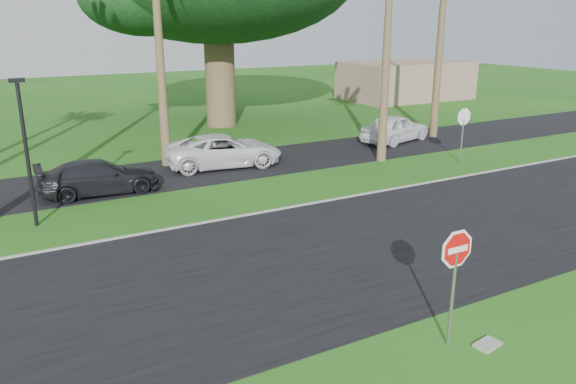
# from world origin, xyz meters

# --- Properties ---
(ground) EXTENTS (120.00, 120.00, 0.00)m
(ground) POSITION_xyz_m (0.00, 0.00, 0.00)
(ground) COLOR #1F5314
(ground) RESTS_ON ground
(road) EXTENTS (120.00, 8.00, 0.02)m
(road) POSITION_xyz_m (0.00, 2.00, 0.01)
(road) COLOR black
(road) RESTS_ON ground
(parking_strip) EXTENTS (120.00, 5.00, 0.02)m
(parking_strip) POSITION_xyz_m (0.00, 12.50, 0.01)
(parking_strip) COLOR black
(parking_strip) RESTS_ON ground
(curb) EXTENTS (120.00, 0.12, 0.06)m
(curb) POSITION_xyz_m (0.00, 6.05, 0.03)
(curb) COLOR gray
(curb) RESTS_ON ground
(stop_sign_near) EXTENTS (1.05, 0.07, 2.62)m
(stop_sign_near) POSITION_xyz_m (0.50, -3.00, 1.77)
(stop_sign_near) COLOR gray
(stop_sign_near) RESTS_ON ground
(stop_sign_far) EXTENTS (1.05, 0.07, 2.62)m
(stop_sign_far) POSITION_xyz_m (12.00, 8.00, 1.77)
(stop_sign_far) COLOR gray
(stop_sign_far) RESTS_ON ground
(streetlight_right) EXTENTS (0.45, 0.25, 4.64)m
(streetlight_right) POSITION_xyz_m (-6.00, 8.50, 2.65)
(streetlight_right) COLOR black
(streetlight_right) RESTS_ON ground
(building_far) EXTENTS (10.00, 6.00, 3.00)m
(building_far) POSITION_xyz_m (24.00, 26.00, 1.50)
(building_far) COLOR gray
(building_far) RESTS_ON ground
(car_dark) EXTENTS (4.47, 1.95, 1.28)m
(car_dark) POSITION_xyz_m (-3.51, 11.00, 0.64)
(car_dark) COLOR black
(car_dark) RESTS_ON ground
(car_minivan) EXTENTS (5.43, 3.09, 1.43)m
(car_minivan) POSITION_xyz_m (2.16, 12.50, 0.71)
(car_minivan) COLOR white
(car_minivan) RESTS_ON ground
(car_pickup) EXTENTS (4.65, 2.81, 1.48)m
(car_pickup) POSITION_xyz_m (12.18, 12.88, 0.74)
(car_pickup) COLOR white
(car_pickup) RESTS_ON ground
(utility_slab) EXTENTS (0.60, 0.44, 0.06)m
(utility_slab) POSITION_xyz_m (1.19, -3.41, 0.03)
(utility_slab) COLOR gray
(utility_slab) RESTS_ON ground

